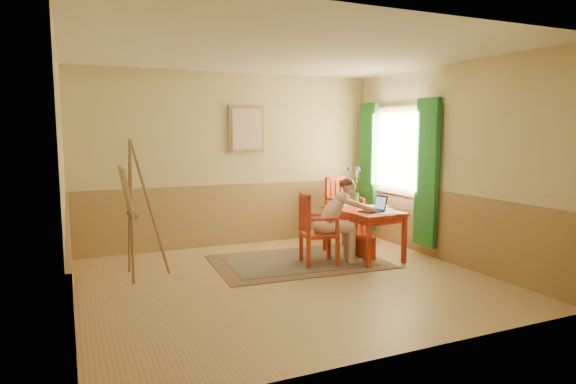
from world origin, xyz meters
name	(u,v)px	position (x,y,z in m)	size (l,w,h in m)	color
room	(288,170)	(0.00, 0.00, 1.40)	(5.04, 4.54, 2.84)	tan
wainscot	(264,230)	(0.00, 0.80, 0.50)	(5.00, 4.50, 1.00)	tan
window	(396,163)	(2.42, 1.10, 1.35)	(0.12, 2.01, 2.20)	white
wall_portrait	(247,129)	(0.25, 2.20, 1.90)	(0.60, 0.05, 0.76)	#A58754
rug	(299,262)	(0.51, 0.75, 0.01)	(2.49, 1.74, 0.02)	#8C7251
table	(363,215)	(1.51, 0.63, 0.63)	(0.79, 1.24, 0.72)	#CC4227
chair_left	(316,229)	(0.66, 0.52, 0.51)	(0.54, 0.53, 1.01)	#CC4227
chair_back	(343,209)	(1.78, 1.69, 0.55)	(0.57, 0.59, 1.10)	#CC4227
figure	(338,217)	(0.98, 0.47, 0.67)	(0.93, 0.48, 1.22)	beige
laptop	(375,208)	(1.54, 0.39, 0.76)	(0.40, 0.28, 0.22)	#1E2338
papers	(375,208)	(1.71, 0.63, 0.72)	(0.65, 1.16, 0.00)	white
vase	(356,186)	(1.75, 1.25, 0.99)	(0.21, 0.30, 0.60)	#3F724C
wastebasket	(365,248)	(1.45, 0.48, 0.17)	(0.31, 0.31, 0.34)	#A63318
easel	(129,196)	(-1.76, 0.95, 1.05)	(0.60, 0.79, 1.78)	brown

